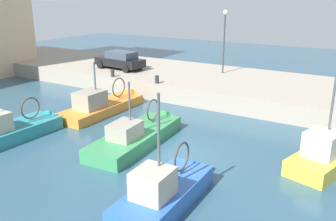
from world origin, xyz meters
TOP-DOWN VIEW (x-y plane):
  - water_surface at (0.00, 0.00)m, footprint 80.00×80.00m
  - quay_wall at (11.50, 0.00)m, footprint 9.00×56.00m
  - fishing_boat_green at (0.49, 2.55)m, footprint 7.11×2.48m
  - fishing_boat_blue at (-3.59, -1.66)m, footprint 5.56×2.06m
  - fishing_boat_orange at (3.43, 7.37)m, footprint 6.96×2.26m
  - fishing_boat_teal at (-2.70, 8.43)m, footprint 6.62×2.38m
  - fishing_boat_yellow at (2.95, -6.20)m, footprint 6.00×3.09m
  - parked_car_black at (10.02, 11.37)m, footprint 2.22×4.40m
  - mooring_bollard_mid at (7.35, 6.00)m, footprint 0.28×0.28m
  - mooring_bollard_north at (7.35, 10.00)m, footprint 0.28×0.28m
  - quay_streetlamp at (13.00, 3.49)m, footprint 0.36×0.36m

SIDE VIEW (x-z plane):
  - water_surface at x=0.00m, z-range 0.00..0.00m
  - fishing_boat_green at x=0.49m, z-range -2.01..2.21m
  - fishing_boat_teal at x=-2.70m, z-range -2.18..2.46m
  - fishing_boat_blue at x=-3.59m, z-range -2.37..2.67m
  - fishing_boat_orange at x=3.43m, z-range -1.94..2.27m
  - fishing_boat_yellow at x=2.95m, z-range -2.32..2.66m
  - quay_wall at x=11.50m, z-range 0.00..1.20m
  - mooring_bollard_mid at x=7.35m, z-range 1.20..1.75m
  - mooring_bollard_north at x=7.35m, z-range 1.20..1.75m
  - parked_car_black at x=10.02m, z-range 1.21..2.68m
  - quay_streetlamp at x=13.00m, z-range 2.04..6.87m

